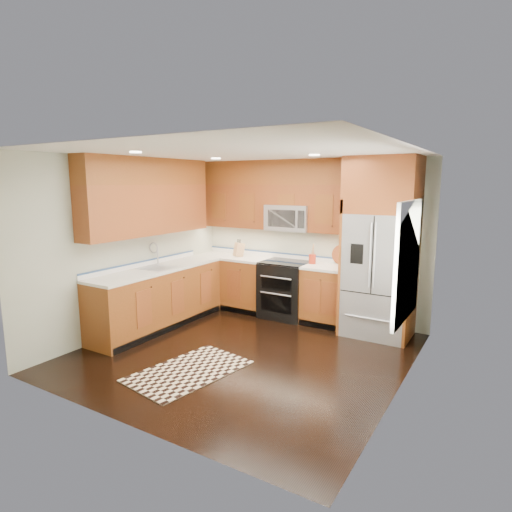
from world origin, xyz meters
The scene contains 16 objects.
ground centered at (0.00, 0.00, 0.00)m, with size 4.00×4.00×0.00m, color black.
wall_back centered at (0.00, 2.00, 1.30)m, with size 4.00×0.02×2.60m, color beige.
wall_left centered at (-2.00, 0.00, 1.30)m, with size 0.02×4.00×2.60m, color beige.
wall_right centered at (2.00, 0.00, 1.30)m, with size 0.02×4.00×2.60m, color beige.
window centered at (1.98, 0.20, 1.40)m, with size 0.04×1.10×1.30m.
base_cabinets centered at (-1.23, 0.90, 0.45)m, with size 2.85×3.00×0.90m.
countertop centered at (-1.09, 1.01, 0.92)m, with size 2.86×3.01×0.04m.
upper_cabinets centered at (-1.15, 1.09, 2.02)m, with size 2.85×3.00×1.15m.
range centered at (-0.25, 1.67, 0.47)m, with size 0.76×0.67×0.95m.
microwave centered at (-0.25, 1.80, 1.66)m, with size 0.76×0.40×0.42m.
refrigerator centered at (1.30, 1.63, 1.30)m, with size 0.98×0.75×2.60m.
sink_faucet centered at (-1.73, 0.23, 0.99)m, with size 0.54×0.44×0.37m.
rug centered at (-0.26, -0.81, 0.01)m, with size 0.85×1.41×0.01m, color black.
knife_block centered at (-1.20, 1.71, 1.07)m, with size 0.16×0.19×0.31m.
utensil_crock centered at (0.19, 1.76, 1.05)m, with size 0.13×0.13×0.32m.
cutting_board centered at (0.62, 1.94, 0.95)m, with size 0.32×0.32×0.02m, color brown.
Camera 1 is at (2.92, -4.52, 2.24)m, focal length 30.00 mm.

